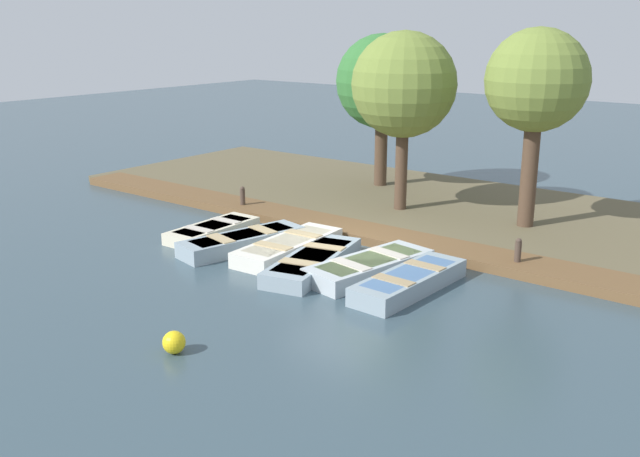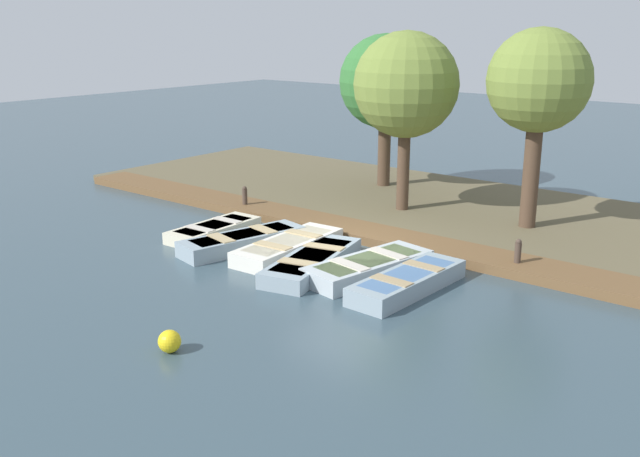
# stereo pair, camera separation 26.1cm
# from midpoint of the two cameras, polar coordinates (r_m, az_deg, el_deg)

# --- Properties ---
(ground_plane) EXTENTS (80.00, 80.00, 0.00)m
(ground_plane) POSITION_cam_midpoint_polar(r_m,az_deg,el_deg) (17.91, 2.09, -1.83)
(ground_plane) COLOR #384C56
(shore_bank) EXTENTS (8.00, 24.00, 0.22)m
(shore_bank) POSITION_cam_midpoint_polar(r_m,az_deg,el_deg) (21.95, 9.92, 1.61)
(shore_bank) COLOR brown
(shore_bank) RESTS_ON ground_plane
(dock_walkway) EXTENTS (1.31, 23.10, 0.24)m
(dock_walkway) POSITION_cam_midpoint_polar(r_m,az_deg,el_deg) (18.96, 4.59, -0.48)
(dock_walkway) COLOR brown
(dock_walkway) RESTS_ON ground_plane
(rowboat_0) EXTENTS (2.75, 1.07, 0.34)m
(rowboat_0) POSITION_cam_midpoint_polar(r_m,az_deg,el_deg) (19.34, -8.11, -0.11)
(rowboat_0) COLOR beige
(rowboat_0) RESTS_ON ground_plane
(rowboat_1) EXTENTS (3.45, 1.67, 0.42)m
(rowboat_1) POSITION_cam_midpoint_polar(r_m,az_deg,el_deg) (18.12, -5.79, -1.00)
(rowboat_1) COLOR #8C9EA8
(rowboat_1) RESTS_ON ground_plane
(rowboat_2) EXTENTS (3.30, 1.25, 0.41)m
(rowboat_2) POSITION_cam_midpoint_polar(r_m,az_deg,el_deg) (17.60, -2.11, -1.47)
(rowboat_2) COLOR silver
(rowboat_2) RESTS_ON ground_plane
(rowboat_3) EXTENTS (3.55, 1.82, 0.38)m
(rowboat_3) POSITION_cam_midpoint_polar(r_m,az_deg,el_deg) (16.55, -0.17, -2.67)
(rowboat_3) COLOR #8C9EA8
(rowboat_3) RESTS_ON ground_plane
(rowboat_4) EXTENTS (3.34, 1.69, 0.42)m
(rowboat_4) POSITION_cam_midpoint_polar(r_m,az_deg,el_deg) (16.19, 4.37, -3.08)
(rowboat_4) COLOR #B2BCC1
(rowboat_4) RESTS_ON ground_plane
(rowboat_5) EXTENTS (3.21, 1.11, 0.43)m
(rowboat_5) POSITION_cam_midpoint_polar(r_m,az_deg,el_deg) (15.36, 7.51, -4.25)
(rowboat_5) COLOR #8C9EA8
(rowboat_5) RESTS_ON ground_plane
(mooring_post_near) EXTENTS (0.15, 0.15, 0.80)m
(mooring_post_near) POSITION_cam_midpoint_polar(r_m,az_deg,el_deg) (21.63, -5.68, 2.37)
(mooring_post_near) COLOR #47382D
(mooring_post_near) RESTS_ON ground_plane
(mooring_post_far) EXTENTS (0.15, 0.15, 0.80)m
(mooring_post_far) POSITION_cam_midpoint_polar(r_m,az_deg,el_deg) (16.94, 15.96, -2.10)
(mooring_post_far) COLOR #47382D
(mooring_post_far) RESTS_ON ground_plane
(buoy) EXTENTS (0.41, 0.41, 0.41)m
(buoy) POSITION_cam_midpoint_polar(r_m,az_deg,el_deg) (12.77, -11.37, -8.84)
(buoy) COLOR yellow
(buoy) RESTS_ON ground_plane
(park_tree_far_left) EXTENTS (3.07, 3.07, 5.21)m
(park_tree_far_left) POSITION_cam_midpoint_polar(r_m,az_deg,el_deg) (23.86, 5.61, 11.54)
(park_tree_far_left) COLOR #4C3828
(park_tree_far_left) RESTS_ON ground_plane
(park_tree_left) EXTENTS (3.00, 3.00, 5.34)m
(park_tree_left) POSITION_cam_midpoint_polar(r_m,az_deg,el_deg) (20.66, 7.27, 11.25)
(park_tree_left) COLOR #4C3828
(park_tree_left) RESTS_ON ground_plane
(park_tree_center) EXTENTS (2.67, 2.67, 5.44)m
(park_tree_center) POSITION_cam_midpoint_polar(r_m,az_deg,el_deg) (19.48, 17.47, 11.02)
(park_tree_center) COLOR #4C3828
(park_tree_center) RESTS_ON ground_plane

